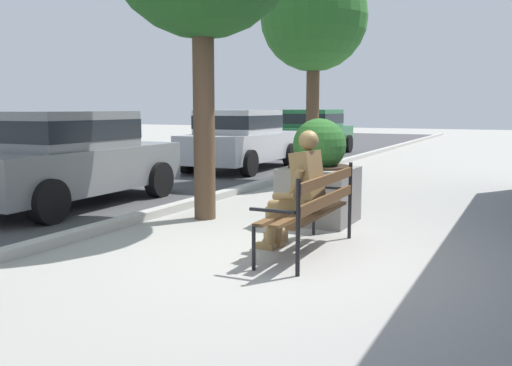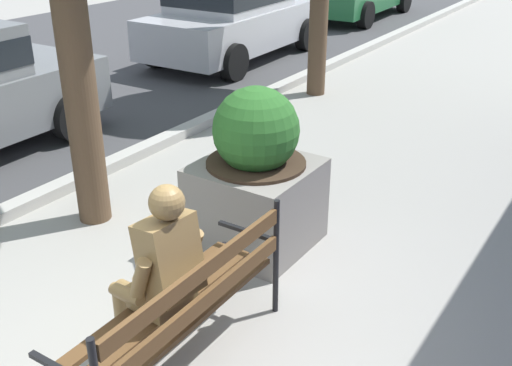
% 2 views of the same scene
% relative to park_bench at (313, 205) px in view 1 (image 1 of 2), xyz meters
% --- Properties ---
extents(ground_plane, '(80.00, 80.00, 0.00)m').
position_rel_park_bench_xyz_m(ground_plane, '(-0.22, -0.04, -0.54)').
color(ground_plane, '#9E9B93').
extents(curb_stone, '(60.00, 0.20, 0.12)m').
position_rel_park_bench_xyz_m(curb_stone, '(-0.22, 2.86, -0.48)').
color(curb_stone, '#B2AFA8').
rests_on(curb_stone, ground).
extents(park_bench, '(1.81, 0.56, 0.95)m').
position_rel_park_bench_xyz_m(park_bench, '(0.00, 0.00, 0.00)').
color(park_bench, brown).
rests_on(park_bench, ground).
extents(bronze_statue_seated, '(0.69, 0.77, 1.37)m').
position_rel_park_bench_xyz_m(bronze_statue_seated, '(0.01, 0.21, 0.12)').
color(bronze_statue_seated, olive).
rests_on(bronze_statue_seated, ground).
extents(concrete_planter, '(0.97, 0.97, 1.47)m').
position_rel_park_bench_xyz_m(concrete_planter, '(1.66, 0.54, 0.11)').
color(concrete_planter, gray).
rests_on(concrete_planter, ground).
extents(street_tree_far_corner, '(2.34, 2.34, 4.75)m').
position_rel_park_bench_xyz_m(street_tree_far_corner, '(6.07, 2.31, 2.99)').
color(street_tree_far_corner, brown).
rests_on(street_tree_far_corner, ground).
extents(parked_car_grey, '(4.15, 2.01, 1.56)m').
position_rel_park_bench_xyz_m(parked_car_grey, '(1.10, 4.73, 0.30)').
color(parked_car_grey, slate).
rests_on(parked_car_grey, ground).
extents(parked_car_silver, '(4.15, 2.01, 1.56)m').
position_rel_park_bench_xyz_m(parked_car_silver, '(7.21, 4.73, 0.30)').
color(parked_car_silver, '#B7B7BC').
rests_on(parked_car_silver, ground).
extents(parked_car_green, '(4.15, 2.01, 1.56)m').
position_rel_park_bench_xyz_m(parked_car_green, '(12.62, 4.73, 0.30)').
color(parked_car_green, '#236638').
rests_on(parked_car_green, ground).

